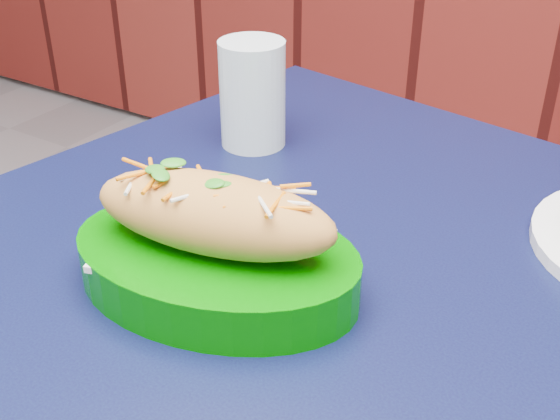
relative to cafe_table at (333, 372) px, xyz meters
The scene contains 3 objects.
cafe_table is the anchor object (origin of this frame).
banh_mi_basket 0.16m from the cafe_table, 151.97° to the right, with size 0.27×0.20×0.11m.
water_glass 0.34m from the cafe_table, 137.44° to the left, with size 0.08×0.08×0.12m, color silver.
Camera 1 is at (0.33, 1.09, 1.10)m, focal length 45.00 mm.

